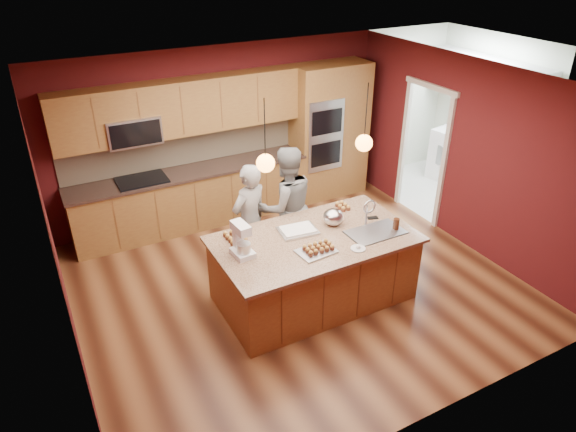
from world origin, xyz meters
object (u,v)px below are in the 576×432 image
person_right (286,207)px  stand_mixer (242,242)px  island (315,267)px  mixing_bowl (333,217)px  person_left (250,220)px

person_right → stand_mixer: person_right is taller
island → mixing_bowl: island is taller
person_right → mixing_bowl: 0.82m
person_right → mixing_bowl: (0.27, -0.76, 0.14)m
island → stand_mixer: (-0.94, 0.08, 0.61)m
person_left → person_right: bearing=160.3°
person_left → island: bearing=96.4°
island → stand_mixer: stand_mixer is taller
island → stand_mixer: 1.12m
person_left → person_right: (0.54, 0.00, 0.07)m
person_left → stand_mixer: 1.02m
island → person_right: 1.02m
island → stand_mixer: size_ratio=6.05×
island → person_right: bearing=84.8°
island → mixing_bowl: bearing=26.8°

